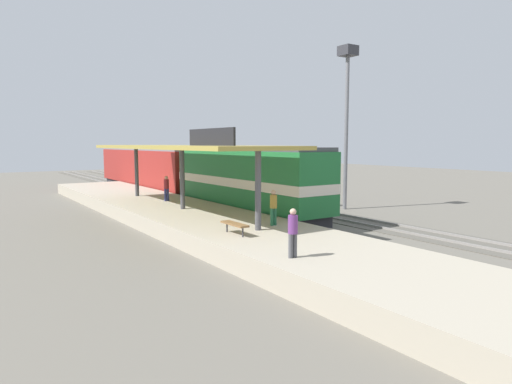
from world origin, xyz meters
The scene contains 13 objects.
ground_plane centered at (2.00, 0.00, 0.00)m, with size 120.00×120.00×0.00m, color #666056.
track_near centered at (0.00, 0.00, 0.03)m, with size 3.20×110.00×0.16m.
track_far centered at (4.60, 0.00, 0.03)m, with size 3.20×110.00×0.16m.
platform centered at (-4.60, 0.00, 0.45)m, with size 6.00×44.00×0.90m, color #A89E89.
station_canopy centered at (-4.60, -0.09, 4.53)m, with size 5.20×18.00×4.70m.
platform_bench centered at (-6.00, -8.25, 1.34)m, with size 0.44×1.70×0.50m.
locomotive centered at (0.00, 0.10, 2.41)m, with size 2.93×14.43×4.44m.
passenger_carriage_single centered at (0.00, 18.10, 2.31)m, with size 2.90×20.00×4.24m.
freight_car centered at (4.60, 6.89, 1.97)m, with size 2.80×12.00×3.54m.
light_mast centered at (7.80, -1.21, 8.40)m, with size 1.10×1.10×11.70m.
person_waiting centered at (-3.93, 4.03, 1.85)m, with size 0.34×0.34×1.71m.
person_walking centered at (-6.40, -12.73, 1.85)m, with size 0.34×0.34×1.71m.
person_boarding centered at (-3.34, -7.47, 1.85)m, with size 0.34×0.34×1.71m.
Camera 1 is at (-15.91, -24.48, 4.82)m, focal length 31.36 mm.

